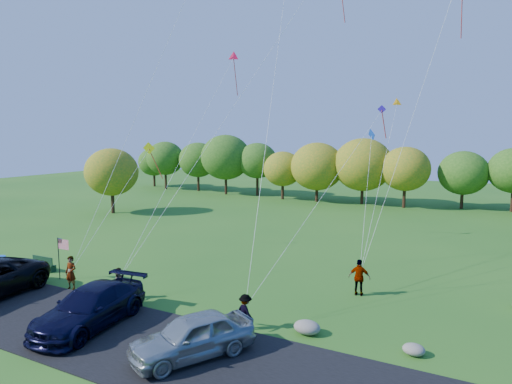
% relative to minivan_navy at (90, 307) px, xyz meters
% --- Properties ---
extents(ground, '(140.00, 140.00, 0.00)m').
position_rel_minivan_navy_xyz_m(ground, '(1.13, 3.84, -0.92)').
color(ground, '#265F1B').
rests_on(ground, ground).
extents(asphalt_lane, '(44.00, 6.00, 0.06)m').
position_rel_minivan_navy_xyz_m(asphalt_lane, '(1.13, -0.16, -0.89)').
color(asphalt_lane, black).
rests_on(asphalt_lane, ground).
extents(treeline, '(75.53, 28.32, 8.56)m').
position_rel_minivan_navy_xyz_m(treeline, '(1.59, 40.45, 3.88)').
color(treeline, '#362113').
rests_on(treeline, ground).
extents(minivan_navy, '(3.13, 6.15, 1.71)m').
position_rel_minivan_navy_xyz_m(minivan_navy, '(0.00, 0.00, 0.00)').
color(minivan_navy, black).
rests_on(minivan_navy, asphalt_lane).
extents(minivan_silver, '(4.02, 5.15, 1.64)m').
position_rel_minivan_navy_xyz_m(minivan_silver, '(5.59, -0.14, -0.04)').
color(minivan_silver, '#9FA6A9').
rests_on(minivan_silver, asphalt_lane).
extents(flyer_a, '(0.73, 0.54, 1.84)m').
position_rel_minivan_navy_xyz_m(flyer_a, '(-4.85, 3.04, 0.00)').
color(flyer_a, '#4C4C59').
rests_on(flyer_a, ground).
extents(flyer_b, '(1.01, 0.97, 1.65)m').
position_rel_minivan_navy_xyz_m(flyer_b, '(-1.40, 3.08, -0.09)').
color(flyer_b, '#4C4C59').
rests_on(flyer_b, ground).
extents(flyer_c, '(1.16, 0.96, 1.56)m').
position_rel_minivan_navy_xyz_m(flyer_c, '(6.09, 3.04, -0.13)').
color(flyer_c, '#4C4C59').
rests_on(flyer_c, ground).
extents(flyer_d, '(1.19, 0.63, 1.93)m').
position_rel_minivan_navy_xyz_m(flyer_d, '(9.29, 9.53, 0.05)').
color(flyer_d, '#4C4C59').
rests_on(flyer_d, ground).
extents(park_bench, '(1.71, 0.44, 0.94)m').
position_rel_minivan_navy_xyz_m(park_bench, '(-9.10, 4.52, -0.41)').
color(park_bench, '#12321C').
rests_on(park_bench, ground).
extents(trash_barrel, '(0.66, 0.66, 0.98)m').
position_rel_minivan_navy_xyz_m(trash_barrel, '(-11.29, 3.14, -0.42)').
color(trash_barrel, blue).
rests_on(trash_barrel, ground).
extents(flag_assembly, '(0.92, 0.60, 2.48)m').
position_rel_minivan_navy_xyz_m(flag_assembly, '(-6.61, 3.90, 0.94)').
color(flag_assembly, black).
rests_on(flag_assembly, ground).
extents(boulder_near, '(1.16, 0.91, 0.58)m').
position_rel_minivan_navy_xyz_m(boulder_near, '(8.62, 3.87, -0.62)').
color(boulder_near, gray).
rests_on(boulder_near, ground).
extents(boulder_far, '(0.86, 0.71, 0.45)m').
position_rel_minivan_navy_xyz_m(boulder_far, '(12.94, 4.06, -0.69)').
color(boulder_far, gray).
rests_on(boulder_far, ground).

